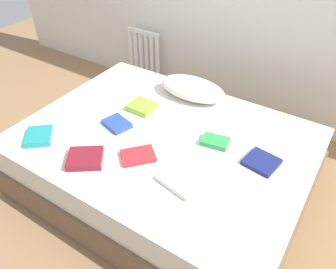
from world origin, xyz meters
The scene contains 12 objects.
ground_plane centered at (0.00, 0.00, 0.00)m, with size 8.00×8.00×0.00m, color #93704C.
bed centered at (0.00, 0.00, 0.25)m, with size 2.00×1.50×0.50m.
radiator centered at (-1.05, 1.20, 0.37)m, with size 0.40×0.04×0.55m.
pillow centered at (-0.09, 0.55, 0.58)m, with size 0.56×0.29×0.15m, color white.
textbook_blue centered at (-0.35, -0.08, 0.52)m, with size 0.19×0.14×0.03m, color #2847B7.
textbook_red centered at (-0.02, -0.27, 0.52)m, with size 0.21×0.15×0.03m, color red.
textbook_teal centered at (-0.70, -0.49, 0.52)m, with size 0.20×0.17×0.04m, color teal.
textbook_white centered at (0.32, -0.31, 0.52)m, with size 0.24×0.18×0.03m, color white.
textbook_green centered at (0.33, 0.12, 0.52)m, with size 0.18×0.12×0.04m, color green.
textbook_lime centered at (-0.32, 0.19, 0.52)m, with size 0.19×0.18×0.05m, color #8CC638.
textbook_navy centered at (0.67, 0.10, 0.51)m, with size 0.20×0.19×0.03m, color navy.
textbook_maroon centered at (-0.28, -0.48, 0.52)m, with size 0.22×0.19×0.05m, color maroon.
Camera 1 is at (1.00, -1.49, 1.94)m, focal length 35.46 mm.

